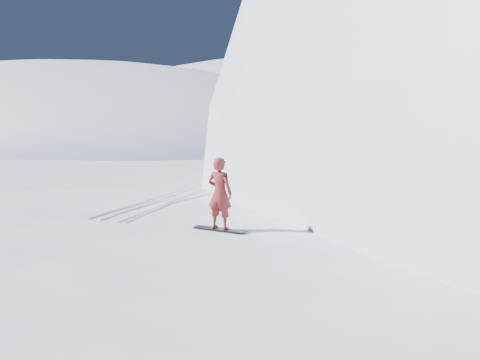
# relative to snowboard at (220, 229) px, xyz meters

# --- Properties ---
(ground) EXTENTS (400.00, 400.00, 0.00)m
(ground) POSITION_rel_snowboard_xyz_m (-3.03, -2.39, -2.41)
(ground) COLOR white
(ground) RESTS_ON ground
(near_ridge) EXTENTS (36.00, 28.00, 4.80)m
(near_ridge) POSITION_rel_snowboard_xyz_m (-2.03, 0.61, -2.41)
(near_ridge) COLOR white
(near_ridge) RESTS_ON ground
(far_ridge_a) EXTENTS (120.00, 70.00, 28.00)m
(far_ridge_a) POSITION_rel_snowboard_xyz_m (-73.03, 57.61, -2.41)
(far_ridge_a) COLOR white
(far_ridge_a) RESTS_ON ground
(far_ridge_c) EXTENTS (140.00, 90.00, 36.00)m
(far_ridge_c) POSITION_rel_snowboard_xyz_m (-43.03, 107.61, -2.41)
(far_ridge_c) COLOR white
(far_ridge_c) RESTS_ON ground
(wind_bumps) EXTENTS (16.00, 14.40, 1.00)m
(wind_bumps) POSITION_rel_snowboard_xyz_m (-3.59, -0.27, -2.41)
(wind_bumps) COLOR white
(wind_bumps) RESTS_ON ground
(snowboard) EXTENTS (1.41, 0.31, 0.02)m
(snowboard) POSITION_rel_snowboard_xyz_m (0.00, 0.00, 0.00)
(snowboard) COLOR black
(snowboard) RESTS_ON near_ridge
(snowboarder) EXTENTS (0.65, 0.44, 1.74)m
(snowboarder) POSITION_rel_snowboard_xyz_m (0.00, 0.00, 0.88)
(snowboarder) COLOR maroon
(snowboarder) RESTS_ON snowboard
(board_tracks) EXTENTS (2.17, 5.95, 0.04)m
(board_tracks) POSITION_rel_snowboard_xyz_m (-3.67, 2.41, 0.01)
(board_tracks) COLOR silver
(board_tracks) RESTS_ON ground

